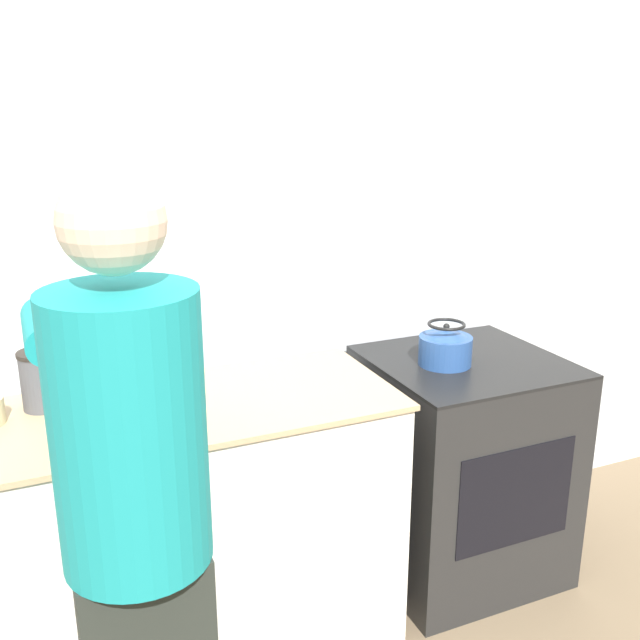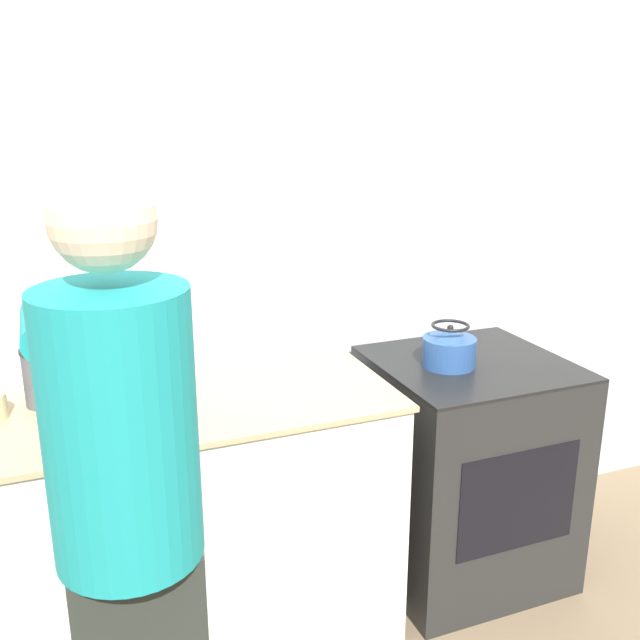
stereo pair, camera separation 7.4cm
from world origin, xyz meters
The scene contains 8 objects.
wall_back centered at (0.00, 0.73, 1.30)m, with size 8.00×0.05×2.60m.
counter centered at (-0.39, 0.29, 0.46)m, with size 1.47×0.60×0.91m.
oven centered at (0.76, 0.33, 0.44)m, with size 0.70×0.67×0.89m.
person centered at (-0.57, -0.24, 0.92)m, with size 0.39×0.63×1.70m.
cutting_board centered at (-0.53, 0.22, 0.92)m, with size 0.35×0.22×0.02m.
knife centered at (-0.52, 0.19, 0.93)m, with size 0.25×0.06×0.01m.
kettle centered at (0.66, 0.33, 0.96)m, with size 0.20×0.20×0.16m.
canister_jar centered at (-0.73, 0.44, 1.01)m, with size 0.13×0.13×0.18m.
Camera 2 is at (-0.70, -1.79, 1.81)m, focal length 40.00 mm.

